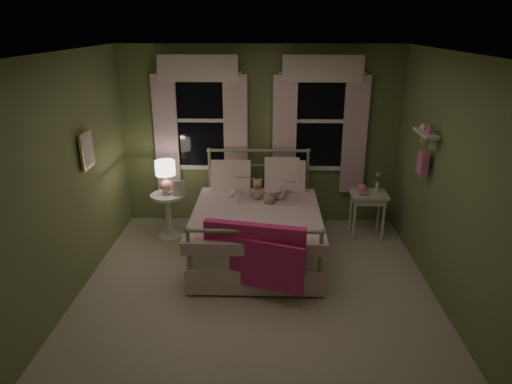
{
  "coord_description": "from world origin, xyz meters",
  "views": [
    {
      "loc": [
        0.12,
        -4.38,
        2.87
      ],
      "look_at": [
        -0.02,
        0.63,
        1.0
      ],
      "focal_mm": 32.0,
      "sensor_mm": 36.0,
      "label": 1
    }
  ],
  "objects_px": {
    "child_left": "(237,177)",
    "child_right": "(279,176)",
    "teddy_bear": "(257,191)",
    "table_lamp": "(166,173)",
    "bed": "(257,228)",
    "nightstand_left": "(168,210)",
    "nightstand_right": "(368,200)"
  },
  "relations": [
    {
      "from": "teddy_bear",
      "to": "table_lamp",
      "type": "xyz_separation_m",
      "value": [
        -1.25,
        0.2,
        0.16
      ]
    },
    {
      "from": "nightstand_right",
      "to": "child_left",
      "type": "bearing_deg",
      "value": -174.55
    },
    {
      "from": "child_left",
      "to": "nightstand_right",
      "type": "xyz_separation_m",
      "value": [
        1.82,
        0.17,
        -0.37
      ]
    },
    {
      "from": "bed",
      "to": "nightstand_right",
      "type": "xyz_separation_m",
      "value": [
        1.53,
        0.61,
        0.17
      ]
    },
    {
      "from": "child_right",
      "to": "table_lamp",
      "type": "relative_size",
      "value": 1.7
    },
    {
      "from": "child_right",
      "to": "teddy_bear",
      "type": "xyz_separation_m",
      "value": [
        -0.28,
        -0.16,
        -0.16
      ]
    },
    {
      "from": "nightstand_left",
      "to": "table_lamp",
      "type": "relative_size",
      "value": 1.46
    },
    {
      "from": "nightstand_left",
      "to": "child_right",
      "type": "bearing_deg",
      "value": -1.65
    },
    {
      "from": "bed",
      "to": "table_lamp",
      "type": "bearing_deg",
      "value": 159.16
    },
    {
      "from": "child_right",
      "to": "table_lamp",
      "type": "distance_m",
      "value": 1.53
    },
    {
      "from": "child_right",
      "to": "table_lamp",
      "type": "xyz_separation_m",
      "value": [
        -1.53,
        0.04,
        0.01
      ]
    },
    {
      "from": "child_left",
      "to": "child_right",
      "type": "relative_size",
      "value": 0.93
    },
    {
      "from": "child_right",
      "to": "bed",
      "type": "bearing_deg",
      "value": 83.06
    },
    {
      "from": "nightstand_left",
      "to": "table_lamp",
      "type": "height_order",
      "value": "table_lamp"
    },
    {
      "from": "table_lamp",
      "to": "teddy_bear",
      "type": "bearing_deg",
      "value": -9.22
    },
    {
      "from": "teddy_bear",
      "to": "child_right",
      "type": "bearing_deg",
      "value": 29.5
    },
    {
      "from": "teddy_bear",
      "to": "nightstand_right",
      "type": "bearing_deg",
      "value": 12.17
    },
    {
      "from": "child_left",
      "to": "child_right",
      "type": "height_order",
      "value": "child_right"
    },
    {
      "from": "child_left",
      "to": "bed",
      "type": "bearing_deg",
      "value": 119.96
    },
    {
      "from": "bed",
      "to": "nightstand_left",
      "type": "xyz_separation_m",
      "value": [
        -1.25,
        0.48,
        0.04
      ]
    },
    {
      "from": "nightstand_left",
      "to": "table_lamp",
      "type": "distance_m",
      "value": 0.54
    },
    {
      "from": "child_right",
      "to": "table_lamp",
      "type": "bearing_deg",
      "value": 23.79
    },
    {
      "from": "child_left",
      "to": "nightstand_left",
      "type": "distance_m",
      "value": 1.09
    },
    {
      "from": "bed",
      "to": "table_lamp",
      "type": "relative_size",
      "value": 4.56
    },
    {
      "from": "nightstand_left",
      "to": "nightstand_right",
      "type": "relative_size",
      "value": 1.02
    },
    {
      "from": "bed",
      "to": "teddy_bear",
      "type": "bearing_deg",
      "value": 91.15
    },
    {
      "from": "bed",
      "to": "child_left",
      "type": "distance_m",
      "value": 0.75
    },
    {
      "from": "teddy_bear",
      "to": "nightstand_right",
      "type": "distance_m",
      "value": 1.59
    },
    {
      "from": "child_right",
      "to": "nightstand_right",
      "type": "bearing_deg",
      "value": -146.71
    },
    {
      "from": "bed",
      "to": "nightstand_left",
      "type": "height_order",
      "value": "bed"
    },
    {
      "from": "bed",
      "to": "table_lamp",
      "type": "height_order",
      "value": "bed"
    },
    {
      "from": "bed",
      "to": "child_left",
      "type": "relative_size",
      "value": 2.87
    }
  ]
}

